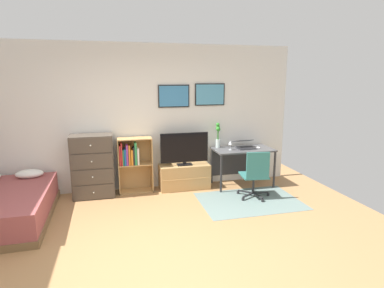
% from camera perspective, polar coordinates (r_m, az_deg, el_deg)
% --- Properties ---
extents(ground_plane, '(7.20, 7.20, 0.00)m').
position_cam_1_polar(ground_plane, '(4.03, -7.05, -19.09)').
color(ground_plane, '#A87A4C').
extents(wall_back_with_posters, '(6.12, 0.09, 2.70)m').
position_cam_1_polar(wall_back_with_posters, '(5.93, -10.20, 4.70)').
color(wall_back_with_posters, silver).
rests_on(wall_back_with_posters, ground_plane).
extents(area_rug, '(1.70, 1.20, 0.01)m').
position_cam_1_polar(area_rug, '(5.58, 10.41, -10.12)').
color(area_rug, slate).
rests_on(area_rug, ground_plane).
extents(dresser, '(0.71, 0.46, 1.11)m').
position_cam_1_polar(dresser, '(5.81, -17.54, -3.83)').
color(dresser, '#4C4238').
rests_on(dresser, ground_plane).
extents(bookshelf, '(0.62, 0.30, 1.01)m').
position_cam_1_polar(bookshelf, '(5.86, -10.75, -2.97)').
color(bookshelf, tan).
rests_on(bookshelf, ground_plane).
extents(tv_stand, '(0.95, 0.41, 0.47)m').
position_cam_1_polar(tv_stand, '(6.04, -1.40, -5.90)').
color(tv_stand, tan).
rests_on(tv_stand, ground_plane).
extents(television, '(0.91, 0.16, 0.62)m').
position_cam_1_polar(television, '(5.88, -1.37, -0.91)').
color(television, black).
rests_on(television, tv_stand).
extents(desk, '(1.14, 0.62, 0.74)m').
position_cam_1_polar(desk, '(6.25, 8.92, -1.87)').
color(desk, '#4C4C4F').
rests_on(desk, ground_plane).
extents(office_chair, '(0.57, 0.58, 0.86)m').
position_cam_1_polar(office_chair, '(5.57, 11.44, -5.26)').
color(office_chair, '#232326').
rests_on(office_chair, ground_plane).
extents(laptop, '(0.37, 0.40, 0.16)m').
position_cam_1_polar(laptop, '(6.22, 9.52, -0.13)').
color(laptop, '#333338').
rests_on(laptop, desk).
extents(computer_mouse, '(0.06, 0.10, 0.03)m').
position_cam_1_polar(computer_mouse, '(6.21, 11.95, -0.66)').
color(computer_mouse, silver).
rests_on(computer_mouse, desk).
extents(bamboo_vase, '(0.09, 0.10, 0.49)m').
position_cam_1_polar(bamboo_vase, '(6.14, 4.74, 1.69)').
color(bamboo_vase, silver).
rests_on(bamboo_vase, desk).
extents(wine_glass, '(0.07, 0.07, 0.18)m').
position_cam_1_polar(wine_glass, '(5.97, 6.98, 0.17)').
color(wine_glass, silver).
rests_on(wine_glass, desk).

